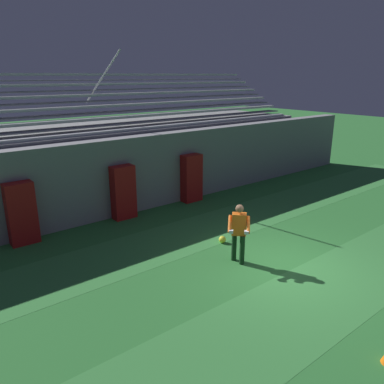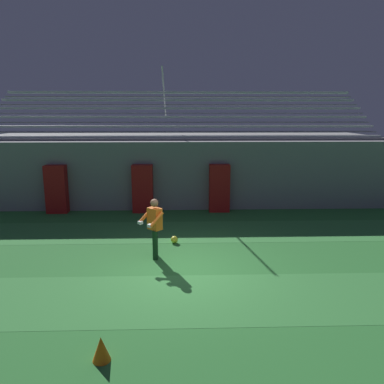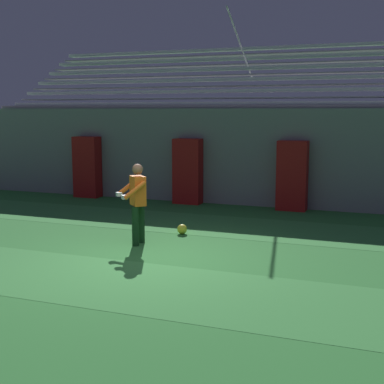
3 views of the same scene
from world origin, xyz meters
TOP-DOWN VIEW (x-y plane):
  - ground_plane at (0.00, 0.00)m, footprint 80.00×80.00m
  - turf_stripe_mid at (0.00, -1.34)m, footprint 28.00×2.33m
  - turf_stripe_far at (0.00, 3.32)m, footprint 28.00×2.33m
  - back_wall at (0.00, 6.50)m, footprint 24.00×0.60m
  - padding_pillar_gate_left at (-1.54, 5.95)m, footprint 0.82×0.44m
  - padding_pillar_gate_right at (1.54, 5.95)m, footprint 0.82×0.44m
  - padding_pillar_far_left at (-4.96, 5.95)m, footprint 0.82×0.44m
  - bleacher_stand at (-0.00, 9.19)m, footprint 18.00×4.75m
  - goalkeeper at (-0.75, 1.02)m, footprint 0.74×0.74m
  - soccer_ball at (-0.23, 2.19)m, footprint 0.22×0.22m

SIDE VIEW (x-z plane):
  - ground_plane at x=0.00m, z-range 0.00..0.00m
  - turf_stripe_mid at x=0.00m, z-range 0.00..0.01m
  - turf_stripe_far at x=0.00m, z-range 0.00..0.01m
  - soccer_ball at x=-0.23m, z-range 0.00..0.22m
  - goalkeeper at x=-0.75m, z-range 0.12..1.79m
  - padding_pillar_gate_left at x=-1.54m, z-range 0.00..1.92m
  - padding_pillar_gate_right at x=1.54m, z-range 0.00..1.92m
  - padding_pillar_far_left at x=-4.96m, z-range 0.00..1.92m
  - back_wall at x=0.00m, z-range 0.00..2.80m
  - bleacher_stand at x=0.00m, z-range -1.40..4.42m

